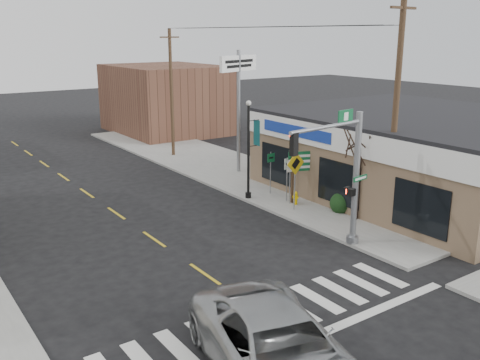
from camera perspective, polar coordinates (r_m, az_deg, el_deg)
ground at (r=16.21m, az=3.83°, el=-14.94°), size 140.00×140.00×0.00m
sidewalk_right at (r=30.87m, az=1.81°, el=0.15°), size 6.00×38.00×0.13m
center_line at (r=22.36m, az=-9.15°, el=-6.25°), size 0.12×56.00×0.01m
crosswalk at (r=16.48m, az=2.93°, el=-14.36°), size 11.00×2.20×0.01m
thrift_store at (r=29.44m, az=18.83°, el=2.45°), size 12.00×14.00×4.00m
bldg_distant_right at (r=46.17m, az=-7.93°, el=8.56°), size 8.00×10.00×5.60m
suv at (r=13.38m, az=4.11°, el=-17.68°), size 4.37×6.88×1.77m
traffic_signal_pole at (r=20.48m, az=11.14°, el=1.44°), size 4.24×0.36×5.38m
guide_sign at (r=26.31m, az=6.72°, el=1.45°), size 1.54×0.13×2.70m
fire_hydrant at (r=26.07m, az=5.94°, el=-1.86°), size 0.21×0.21×0.65m
ped_crossing_sign at (r=24.89m, az=5.92°, el=1.01°), size 1.08×0.08×2.78m
lamp_post at (r=26.41m, az=1.02°, el=4.05°), size 0.64×0.50×4.91m
dance_center_sign at (r=31.41m, az=-0.16°, el=10.45°), size 3.36×0.21×7.14m
bare_tree at (r=23.64m, az=12.71°, el=4.60°), size 2.40×2.40×4.79m
shrub_front at (r=24.80m, az=16.99°, el=-2.99°), size 1.37×1.37×1.03m
shrub_back at (r=25.37m, az=10.70°, el=-2.46°), size 1.03×1.03×0.77m
utility_pole_near at (r=23.02m, az=16.25°, el=7.03°), size 1.68×0.25×9.64m
utility_pole_far at (r=36.25m, az=-7.33°, el=9.30°), size 1.45×0.22×8.34m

